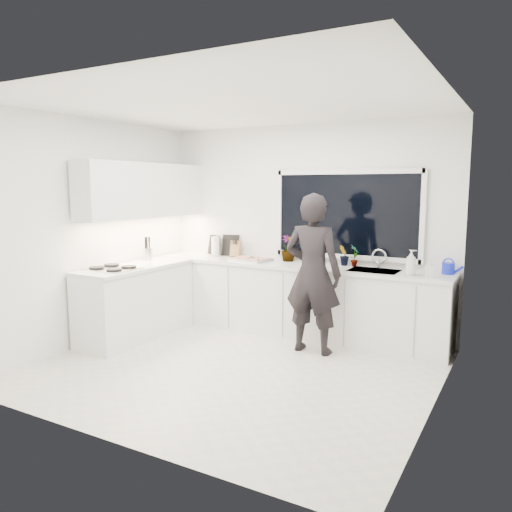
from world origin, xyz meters
The scene contains 25 objects.
floor centered at (0.00, 0.00, -0.01)m, with size 4.00×3.50×0.02m, color beige.
wall_back centered at (0.00, 1.76, 1.35)m, with size 4.00×0.02×2.70m, color white.
wall_left centered at (-2.01, 0.00, 1.35)m, with size 0.02×3.50×2.70m, color white.
wall_right centered at (2.01, 0.00, 1.35)m, with size 0.02×3.50×2.70m, color white.
ceiling centered at (0.00, 0.00, 2.71)m, with size 4.00×3.50×0.02m, color white.
window centered at (0.60, 1.73, 1.55)m, with size 1.80×0.02×1.00m, color black.
base_cabinets_back centered at (0.00, 1.45, 0.44)m, with size 3.92×0.58×0.88m, color white.
base_cabinets_left centered at (-1.67, 0.35, 0.44)m, with size 0.58×1.60×0.88m, color white.
countertop_back centered at (0.00, 1.44, 0.90)m, with size 3.94×0.62×0.04m, color silver.
countertop_left centered at (-1.67, 0.35, 0.90)m, with size 0.62×1.60×0.04m, color silver.
upper_cabinets centered at (-1.79, 0.70, 1.85)m, with size 0.34×2.10×0.70m, color white.
sink centered at (1.05, 1.45, 0.87)m, with size 0.58×0.42×0.14m, color silver.
faucet centered at (1.05, 1.65, 1.03)m, with size 0.03×0.03×0.22m, color silver.
stovetop centered at (-1.69, 0.00, 0.94)m, with size 0.56×0.48×0.03m, color black.
person centered at (0.50, 0.90, 0.91)m, with size 0.67×0.44×1.83m, color black.
pizza_tray centered at (-0.61, 1.42, 0.94)m, with size 0.50×0.37×0.03m, color #B8B7BC.
pizza centered at (-0.61, 1.42, 0.95)m, with size 0.46×0.33×0.01m, color red.
watering_can centered at (1.85, 1.61, 0.98)m, with size 0.14×0.14×0.13m, color #1523C6.
paper_towel_roll centered at (-1.26, 1.55, 1.05)m, with size 0.11×0.11×0.26m, color white.
knife_block centered at (-0.95, 1.59, 1.03)m, with size 0.13×0.10×0.22m, color #9C7948.
utensil_crock centered at (-1.85, 0.80, 1.00)m, with size 0.13×0.13×0.16m, color silver.
picture_frame_large centered at (-1.38, 1.69, 1.06)m, with size 0.22×0.02×0.28m, color black.
picture_frame_small centered at (-1.09, 1.69, 1.07)m, with size 0.25×0.02×0.30m, color black.
herb_plants centered at (0.18, 1.61, 1.08)m, with size 1.08×0.28×0.34m.
soap_bottles centered at (1.57, 1.30, 1.05)m, with size 0.31×0.11×0.29m.
Camera 1 is at (2.66, -4.29, 1.90)m, focal length 35.00 mm.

